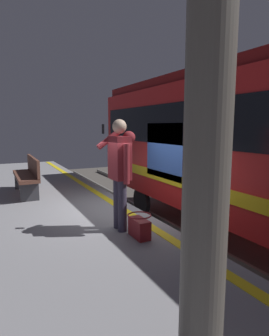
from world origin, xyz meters
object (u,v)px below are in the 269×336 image
at_px(passenger, 120,166).
at_px(handbag, 139,227).
at_px(bench, 28,174).
at_px(station_column, 210,81).

relative_size(passenger, handbag, 4.39).
bearing_deg(bench, station_column, -175.59).
xyz_separation_m(handbag, bench, (3.63, 1.14, 0.33)).
relative_size(handbag, station_column, 0.10).
bearing_deg(bench, handbag, -162.59).
height_order(passenger, handbag, passenger).
distance_m(passenger, handbag, 0.97).
bearing_deg(passenger, handbag, -164.98).
bearing_deg(bench, passenger, -162.28).
relative_size(handbag, bench, 0.22).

